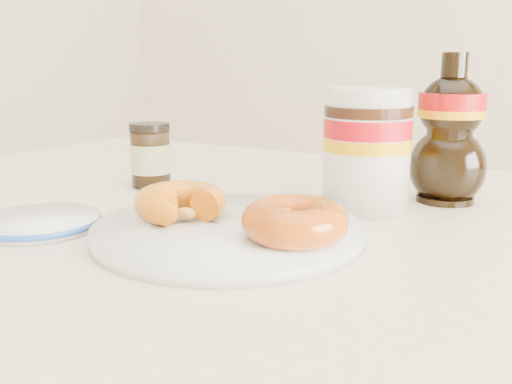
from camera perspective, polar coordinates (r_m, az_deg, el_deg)
The scene contains 8 objects.
dining_table at distance 0.60m, azimuth 6.09°, elevation -11.77°, with size 1.40×0.90×0.75m.
plate at distance 0.55m, azimuth -2.75°, elevation -3.84°, with size 0.26×0.26×0.01m.
donut_bitten at distance 0.57m, azimuth -7.58°, elevation -1.03°, with size 0.09×0.09×0.03m, color #CB710B.
donut_whole at distance 0.50m, azimuth 3.91°, elevation -2.86°, with size 0.09×0.09×0.03m, color #A6450A.
nutella_jar at distance 0.65m, azimuth 11.03°, elevation 4.62°, with size 0.10×0.10×0.14m.
syrup_bottle at distance 0.71m, azimuth 18.82°, elevation 5.98°, with size 0.09×0.08×0.18m, color black, non-canonical shape.
dark_jar at distance 0.78m, azimuth -10.50°, elevation 3.57°, with size 0.05×0.05×0.09m.
blue_rim_saucer at distance 0.62m, azimuth -20.83°, elevation -2.82°, with size 0.12×0.12×0.01m.
Camera 1 is at (0.23, -0.39, 0.91)m, focal length 40.00 mm.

